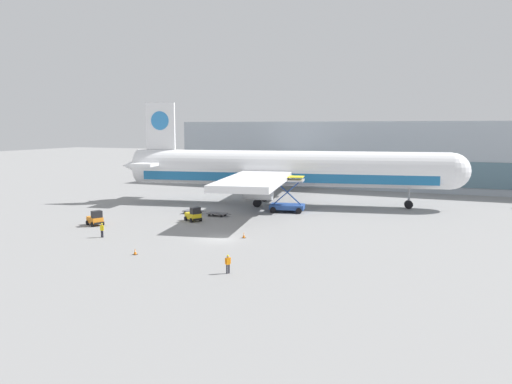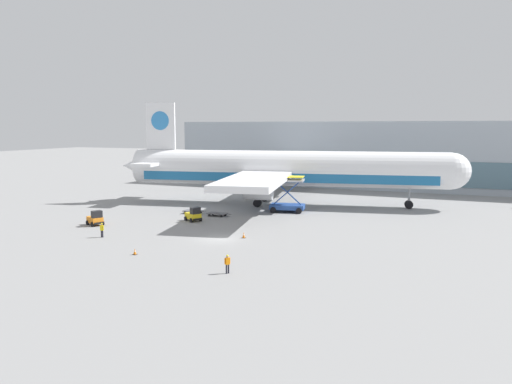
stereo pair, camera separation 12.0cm
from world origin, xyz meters
TOP-DOWN VIEW (x-y plane):
  - ground_plane at (0.00, 0.00)m, footprint 400.00×400.00m
  - terminal_building at (10.42, 60.50)m, footprint 90.00×18.20m
  - airplane_main at (-1.93, 27.11)m, footprint 57.58×48.65m
  - scissor_lift_loader at (1.34, 20.78)m, footprint 5.67×4.20m
  - baggage_tug_foreground at (-8.13, 8.61)m, footprint 2.82×2.55m
  - baggage_tug_mid at (-18.72, 1.14)m, footprint 2.81×2.46m
  - baggage_dolly_lead at (-11.18, 13.78)m, footprint 3.70×1.51m
  - baggage_dolly_second at (-6.86, 13.30)m, footprint 3.70×1.51m
  - ground_crew_near at (-13.12, -4.39)m, footprint 0.57×0.24m
  - ground_crew_far at (6.86, -11.95)m, footprint 0.40×0.47m
  - traffic_cone_near at (2.47, 1.61)m, footprint 0.40×0.40m
  - traffic_cone_far at (-4.71, -9.61)m, footprint 0.40×0.40m

SIDE VIEW (x-z plane):
  - ground_plane at x=0.00m, z-range 0.00..0.00m
  - traffic_cone_far at x=-4.71m, z-range -0.01..0.61m
  - traffic_cone_near at x=2.47m, z-range -0.01..0.67m
  - baggage_dolly_lead at x=-11.18m, z-range 0.15..0.63m
  - baggage_dolly_second at x=-6.86m, z-range 0.15..0.63m
  - baggage_tug_foreground at x=-8.13m, z-range -0.12..1.88m
  - baggage_tug_mid at x=-18.72m, z-range -0.12..1.88m
  - ground_crew_far at x=6.86m, z-range 0.14..1.85m
  - ground_crew_near at x=-13.12m, z-range 0.15..1.86m
  - scissor_lift_loader at x=1.34m, z-range -0.65..4.80m
  - airplane_main at x=-1.93m, z-range -2.66..14.34m
  - terminal_building at x=10.42m, z-range -0.01..13.99m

